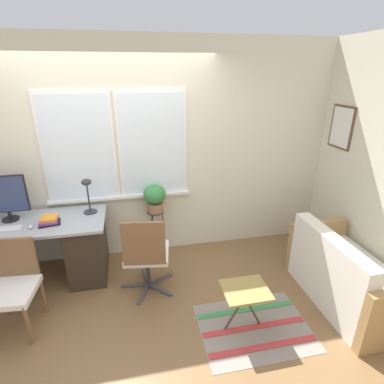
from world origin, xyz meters
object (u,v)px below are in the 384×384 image
at_px(monitor, 5,197).
at_px(keyboard, 3,229).
at_px(couch_loveseat, 346,278).
at_px(book_stack, 49,221).
at_px(folding_stool, 245,293).
at_px(desk_lamp, 87,190).
at_px(mouse, 31,227).
at_px(potted_plant, 155,197).
at_px(plant_stand, 156,218).
at_px(desk_chair_wooden, 11,284).
at_px(office_chair_swivel, 146,254).

bearing_deg(monitor, keyboard, -89.05).
distance_m(keyboard, couch_loveseat, 3.64).
height_order(book_stack, folding_stool, book_stack).
bearing_deg(folding_stool, couch_loveseat, 6.51).
bearing_deg(desk_lamp, book_stack, -153.45).
distance_m(mouse, folding_stool, 2.30).
bearing_deg(desk_lamp, monitor, -178.85).
distance_m(couch_loveseat, folding_stool, 1.20).
bearing_deg(potted_plant, couch_loveseat, -34.68).
height_order(book_stack, plant_stand, book_stack).
relative_size(book_stack, potted_plant, 0.67).
bearing_deg(keyboard, mouse, -3.34).
relative_size(keyboard, potted_plant, 0.97).
xyz_separation_m(desk_chair_wooden, folding_stool, (2.12, -0.49, -0.06)).
height_order(office_chair_swivel, potted_plant, potted_plant).
xyz_separation_m(book_stack, potted_plant, (1.18, 0.34, 0.04)).
height_order(desk_chair_wooden, couch_loveseat, desk_chair_wooden).
relative_size(desk_lamp, office_chair_swivel, 0.43).
distance_m(book_stack, plant_stand, 1.25).
bearing_deg(office_chair_swivel, desk_chair_wooden, 17.80).
height_order(desk_chair_wooden, plant_stand, desk_chair_wooden).
distance_m(monitor, folding_stool, 2.71).
bearing_deg(folding_stool, potted_plant, 115.65).
distance_m(monitor, plant_stand, 1.71).
bearing_deg(book_stack, plant_stand, 16.19).
bearing_deg(office_chair_swivel, folding_stool, 149.26).
relative_size(mouse, couch_loveseat, 0.05).
bearing_deg(desk_chair_wooden, book_stack, 71.43).
relative_size(keyboard, plant_stand, 0.54).
distance_m(couch_loveseat, potted_plant, 2.34).
bearing_deg(desk_chair_wooden, monitor, 108.21).
bearing_deg(office_chair_swivel, couch_loveseat, 172.96).
bearing_deg(desk_chair_wooden, keyboard, 113.53).
relative_size(mouse, book_stack, 0.30).
relative_size(desk_lamp, couch_loveseat, 0.31).
xyz_separation_m(keyboard, couch_loveseat, (3.49, -0.89, -0.49)).
distance_m(keyboard, desk_chair_wooden, 0.65).
height_order(monitor, book_stack, monitor).
relative_size(mouse, plant_stand, 0.11).
distance_m(plant_stand, folding_stool, 1.59).
height_order(desk_chair_wooden, folding_stool, desk_chair_wooden).
relative_size(mouse, potted_plant, 0.20).
bearing_deg(book_stack, desk_lamp, 26.55).
xyz_separation_m(keyboard, mouse, (0.27, -0.02, 0.01)).
bearing_deg(plant_stand, desk_chair_wooden, -146.77).
bearing_deg(desk_lamp, plant_stand, 10.20).
height_order(office_chair_swivel, folding_stool, office_chair_swivel).
xyz_separation_m(office_chair_swivel, folding_stool, (0.86, -0.70, -0.09)).
bearing_deg(book_stack, couch_loveseat, -17.35).
xyz_separation_m(book_stack, folding_stool, (1.86, -1.09, -0.39)).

